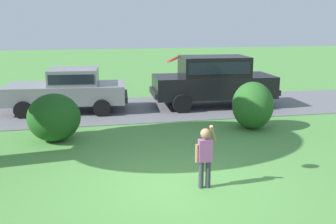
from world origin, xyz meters
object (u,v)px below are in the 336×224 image
at_px(parked_suv, 214,79).
at_px(parked_sedan, 68,88).
at_px(child_thrower, 205,153).
at_px(frisbee, 174,59).

bearing_deg(parked_suv, parked_sedan, 177.07).
distance_m(parked_suv, child_thrower, 7.70).
relative_size(parked_sedan, frisbee, 15.38).
height_order(parked_sedan, child_thrower, parked_sedan).
distance_m(child_thrower, frisbee, 1.91).
xyz_separation_m(child_thrower, frisbee, (-0.57, 0.25, 1.81)).
xyz_separation_m(parked_sedan, child_thrower, (2.78, -7.52, -0.13)).
distance_m(parked_sedan, parked_suv, 5.38).
distance_m(parked_suv, frisbee, 7.81).
relative_size(parked_sedan, child_thrower, 3.53).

